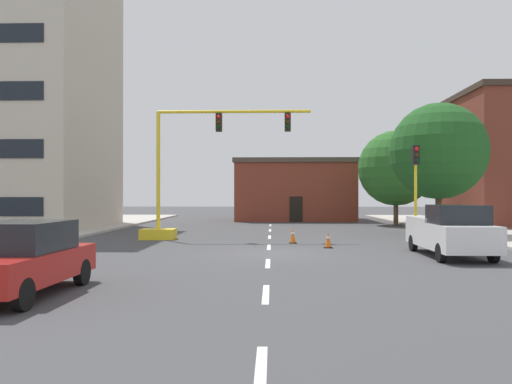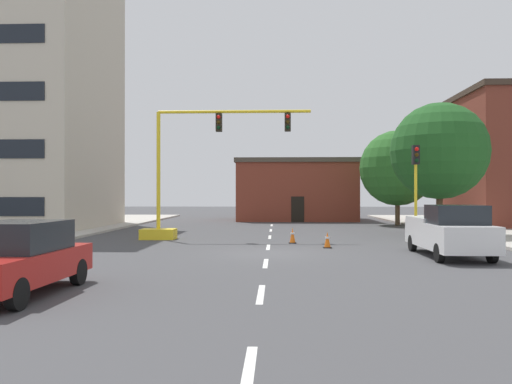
{
  "view_description": "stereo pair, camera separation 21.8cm",
  "coord_description": "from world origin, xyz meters",
  "px_view_note": "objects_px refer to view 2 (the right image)",
  "views": [
    {
      "loc": [
        0.16,
        -20.91,
        2.38
      ],
      "look_at": [
        -0.71,
        6.48,
        2.51
      ],
      "focal_mm": 36.5,
      "sensor_mm": 36.0,
      "label": 1
    },
    {
      "loc": [
        0.37,
        -20.9,
        2.38
      ],
      "look_at": [
        -0.71,
        6.48,
        2.51
      ],
      "focal_mm": 36.5,
      "sensor_mm": 36.0,
      "label": 2
    }
  ],
  "objects_px": {
    "tree_right_mid": "(439,151)",
    "traffic_cone_roadside_a": "(327,240)",
    "traffic_signal_gantry": "(180,197)",
    "tree_right_far": "(397,168)",
    "sedan_red_near_left": "(18,258)",
    "traffic_light_pole_right": "(416,171)",
    "pickup_truck_white": "(449,231)",
    "traffic_cone_roadside_b": "(293,236)"
  },
  "relations": [
    {
      "from": "pickup_truck_white",
      "to": "traffic_cone_roadside_a",
      "type": "bearing_deg",
      "value": 144.34
    },
    {
      "from": "sedan_red_near_left",
      "to": "traffic_cone_roadside_a",
      "type": "distance_m",
      "value": 13.94
    },
    {
      "from": "tree_right_mid",
      "to": "traffic_cone_roadside_a",
      "type": "relative_size",
      "value": 10.55
    },
    {
      "from": "sedan_red_near_left",
      "to": "traffic_cone_roadside_b",
      "type": "distance_m",
      "value": 14.99
    },
    {
      "from": "sedan_red_near_left",
      "to": "traffic_cone_roadside_b",
      "type": "relative_size",
      "value": 6.04
    },
    {
      "from": "traffic_cone_roadside_a",
      "to": "traffic_cone_roadside_b",
      "type": "height_order",
      "value": "traffic_cone_roadside_b"
    },
    {
      "from": "traffic_cone_roadside_b",
      "to": "tree_right_far",
      "type": "bearing_deg",
      "value": 60.49
    },
    {
      "from": "tree_right_mid",
      "to": "traffic_cone_roadside_a",
      "type": "height_order",
      "value": "tree_right_mid"
    },
    {
      "from": "sedan_red_near_left",
      "to": "traffic_cone_roadside_b",
      "type": "bearing_deg",
      "value": 62.75
    },
    {
      "from": "sedan_red_near_left",
      "to": "traffic_cone_roadside_a",
      "type": "height_order",
      "value": "sedan_red_near_left"
    },
    {
      "from": "tree_right_mid",
      "to": "sedan_red_near_left",
      "type": "xyz_separation_m",
      "value": [
        -15.32,
        -17.85,
        -3.95
      ]
    },
    {
      "from": "tree_right_mid",
      "to": "traffic_signal_gantry",
      "type": "bearing_deg",
      "value": -170.06
    },
    {
      "from": "traffic_light_pole_right",
      "to": "pickup_truck_white",
      "type": "xyz_separation_m",
      "value": [
        -0.29,
        -5.81,
        -2.55
      ]
    },
    {
      "from": "traffic_signal_gantry",
      "to": "traffic_cone_roadside_a",
      "type": "bearing_deg",
      "value": -29.47
    },
    {
      "from": "traffic_signal_gantry",
      "to": "traffic_cone_roadside_a",
      "type": "distance_m",
      "value": 8.68
    },
    {
      "from": "traffic_light_pole_right",
      "to": "tree_right_mid",
      "type": "relative_size",
      "value": 0.63
    },
    {
      "from": "tree_right_mid",
      "to": "sedan_red_near_left",
      "type": "bearing_deg",
      "value": -130.64
    },
    {
      "from": "pickup_truck_white",
      "to": "traffic_cone_roadside_b",
      "type": "relative_size",
      "value": 7.18
    },
    {
      "from": "traffic_light_pole_right",
      "to": "traffic_cone_roadside_b",
      "type": "bearing_deg",
      "value": -174.77
    },
    {
      "from": "traffic_light_pole_right",
      "to": "sedan_red_near_left",
      "type": "distance_m",
      "value": 19.16
    },
    {
      "from": "tree_right_far",
      "to": "traffic_cone_roadside_a",
      "type": "xyz_separation_m",
      "value": [
        -7.06,
        -17.25,
        -4.05
      ]
    },
    {
      "from": "traffic_cone_roadside_a",
      "to": "traffic_light_pole_right",
      "type": "bearing_deg",
      "value": 30.51
    },
    {
      "from": "traffic_light_pole_right",
      "to": "traffic_cone_roadside_b",
      "type": "xyz_separation_m",
      "value": [
        -6.09,
        -0.56,
        -3.16
      ]
    },
    {
      "from": "tree_right_far",
      "to": "pickup_truck_white",
      "type": "xyz_separation_m",
      "value": [
        -2.75,
        -20.35,
        -3.43
      ]
    },
    {
      "from": "traffic_light_pole_right",
      "to": "traffic_cone_roadside_a",
      "type": "distance_m",
      "value": 6.22
    },
    {
      "from": "traffic_signal_gantry",
      "to": "tree_right_far",
      "type": "xyz_separation_m",
      "value": [
        14.44,
        13.08,
        2.17
      ]
    },
    {
      "from": "traffic_light_pole_right",
      "to": "traffic_cone_roadside_a",
      "type": "xyz_separation_m",
      "value": [
        -4.61,
        -2.72,
        -3.18
      ]
    },
    {
      "from": "tree_right_far",
      "to": "traffic_cone_roadside_a",
      "type": "distance_m",
      "value": 19.08
    },
    {
      "from": "tree_right_mid",
      "to": "pickup_truck_white",
      "type": "height_order",
      "value": "tree_right_mid"
    },
    {
      "from": "tree_right_far",
      "to": "pickup_truck_white",
      "type": "bearing_deg",
      "value": -97.69
    },
    {
      "from": "traffic_signal_gantry",
      "to": "pickup_truck_white",
      "type": "bearing_deg",
      "value": -31.85
    },
    {
      "from": "traffic_signal_gantry",
      "to": "traffic_cone_roadside_a",
      "type": "relative_size",
      "value": 12.47
    },
    {
      "from": "traffic_signal_gantry",
      "to": "sedan_red_near_left",
      "type": "distance_m",
      "value": 15.42
    },
    {
      "from": "traffic_signal_gantry",
      "to": "tree_right_far",
      "type": "height_order",
      "value": "tree_right_far"
    },
    {
      "from": "traffic_light_pole_right",
      "to": "tree_right_far",
      "type": "distance_m",
      "value": 14.77
    },
    {
      "from": "tree_right_mid",
      "to": "sedan_red_near_left",
      "type": "relative_size",
      "value": 1.66
    },
    {
      "from": "traffic_signal_gantry",
      "to": "traffic_cone_roadside_b",
      "type": "xyz_separation_m",
      "value": [
        5.9,
        -2.01,
        -1.87
      ]
    },
    {
      "from": "tree_right_mid",
      "to": "pickup_truck_white",
      "type": "bearing_deg",
      "value": -105.25
    },
    {
      "from": "traffic_signal_gantry",
      "to": "traffic_light_pole_right",
      "type": "bearing_deg",
      "value": -6.92
    },
    {
      "from": "traffic_cone_roadside_a",
      "to": "sedan_red_near_left",
      "type": "bearing_deg",
      "value": -126.76
    },
    {
      "from": "pickup_truck_white",
      "to": "sedan_red_near_left",
      "type": "relative_size",
      "value": 1.19
    },
    {
      "from": "traffic_signal_gantry",
      "to": "traffic_cone_roadside_a",
      "type": "xyz_separation_m",
      "value": [
        7.38,
        -4.17,
        -1.89
      ]
    }
  ]
}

